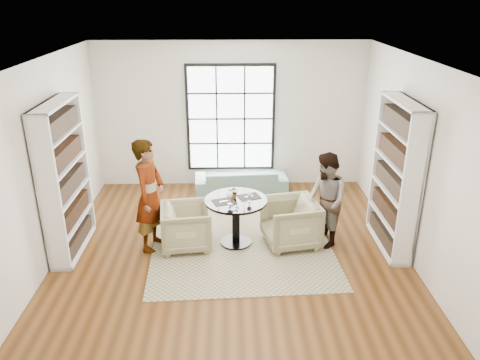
{
  "coord_description": "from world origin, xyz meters",
  "views": [
    {
      "loc": [
        -0.02,
        -6.4,
        3.9
      ],
      "look_at": [
        0.13,
        0.4,
        1.13
      ],
      "focal_mm": 35.0,
      "sensor_mm": 36.0,
      "label": 1
    }
  ],
  "objects_px": {
    "pedestal_table": "(236,212)",
    "wine_glass_left": "(230,195)",
    "person_right": "(326,200)",
    "armchair_right": "(290,223)",
    "wine_glass_right": "(249,194)",
    "flower_centerpiece": "(234,192)",
    "armchair_left": "(186,227)",
    "sofa": "(241,181)",
    "person_left": "(150,195)"
  },
  "relations": [
    {
      "from": "pedestal_table",
      "to": "flower_centerpiece",
      "type": "xyz_separation_m",
      "value": [
        -0.03,
        0.05,
        0.32
      ]
    },
    {
      "from": "wine_glass_left",
      "to": "armchair_left",
      "type": "bearing_deg",
      "value": 172.25
    },
    {
      "from": "armchair_left",
      "to": "wine_glass_right",
      "type": "distance_m",
      "value": 1.16
    },
    {
      "from": "armchair_left",
      "to": "armchair_right",
      "type": "distance_m",
      "value": 1.69
    },
    {
      "from": "person_right",
      "to": "wine_glass_left",
      "type": "distance_m",
      "value": 1.55
    },
    {
      "from": "pedestal_table",
      "to": "armchair_left",
      "type": "xyz_separation_m",
      "value": [
        -0.8,
        -0.08,
        -0.22
      ]
    },
    {
      "from": "wine_glass_right",
      "to": "person_right",
      "type": "bearing_deg",
      "value": 2.6
    },
    {
      "from": "sofa",
      "to": "person_left",
      "type": "bearing_deg",
      "value": 51.43
    },
    {
      "from": "person_right",
      "to": "flower_centerpiece",
      "type": "height_order",
      "value": "person_right"
    },
    {
      "from": "sofa",
      "to": "person_right",
      "type": "bearing_deg",
      "value": 118.07
    },
    {
      "from": "armchair_left",
      "to": "wine_glass_left",
      "type": "height_order",
      "value": "wine_glass_left"
    },
    {
      "from": "wine_glass_right",
      "to": "wine_glass_left",
      "type": "bearing_deg",
      "value": -164.31
    },
    {
      "from": "wine_glass_left",
      "to": "flower_centerpiece",
      "type": "distance_m",
      "value": 0.23
    },
    {
      "from": "person_left",
      "to": "wine_glass_right",
      "type": "relative_size",
      "value": 10.55
    },
    {
      "from": "pedestal_table",
      "to": "sofa",
      "type": "bearing_deg",
      "value": 86.35
    },
    {
      "from": "sofa",
      "to": "armchair_left",
      "type": "xyz_separation_m",
      "value": [
        -0.93,
        -2.14,
        0.09
      ]
    },
    {
      "from": "sofa",
      "to": "flower_centerpiece",
      "type": "distance_m",
      "value": 2.12
    },
    {
      "from": "person_left",
      "to": "wine_glass_right",
      "type": "bearing_deg",
      "value": -75.88
    },
    {
      "from": "armchair_right",
      "to": "person_left",
      "type": "xyz_separation_m",
      "value": [
        -2.24,
        -0.05,
        0.53
      ]
    },
    {
      "from": "armchair_right",
      "to": "wine_glass_right",
      "type": "height_order",
      "value": "wine_glass_right"
    },
    {
      "from": "sofa",
      "to": "flower_centerpiece",
      "type": "xyz_separation_m",
      "value": [
        -0.16,
        -2.02,
        0.63
      ]
    },
    {
      "from": "armchair_left",
      "to": "person_right",
      "type": "distance_m",
      "value": 2.28
    },
    {
      "from": "pedestal_table",
      "to": "flower_centerpiece",
      "type": "relative_size",
      "value": 4.87
    },
    {
      "from": "pedestal_table",
      "to": "wine_glass_right",
      "type": "height_order",
      "value": "wine_glass_right"
    },
    {
      "from": "armchair_right",
      "to": "person_right",
      "type": "distance_m",
      "value": 0.68
    },
    {
      "from": "wine_glass_left",
      "to": "person_left",
      "type": "bearing_deg",
      "value": 175.63
    },
    {
      "from": "person_right",
      "to": "sofa",
      "type": "bearing_deg",
      "value": -159.42
    },
    {
      "from": "armchair_right",
      "to": "flower_centerpiece",
      "type": "relative_size",
      "value": 4.13
    },
    {
      "from": "armchair_left",
      "to": "wine_glass_right",
      "type": "height_order",
      "value": "wine_glass_right"
    },
    {
      "from": "person_right",
      "to": "wine_glass_left",
      "type": "xyz_separation_m",
      "value": [
        -1.53,
        -0.14,
        0.17
      ]
    },
    {
      "from": "armchair_right",
      "to": "wine_glass_left",
      "type": "bearing_deg",
      "value": -92.98
    },
    {
      "from": "armchair_right",
      "to": "flower_centerpiece",
      "type": "distance_m",
      "value": 1.05
    },
    {
      "from": "pedestal_table",
      "to": "wine_glass_left",
      "type": "xyz_separation_m",
      "value": [
        -0.1,
        -0.17,
        0.37
      ]
    },
    {
      "from": "pedestal_table",
      "to": "sofa",
      "type": "relative_size",
      "value": 0.54
    },
    {
      "from": "sofa",
      "to": "armchair_left",
      "type": "distance_m",
      "value": 2.34
    },
    {
      "from": "person_right",
      "to": "person_left",
      "type": "bearing_deg",
      "value": -100.39
    },
    {
      "from": "armchair_right",
      "to": "sofa",
      "type": "bearing_deg",
      "value": -171.4
    },
    {
      "from": "armchair_right",
      "to": "person_right",
      "type": "height_order",
      "value": "person_right"
    },
    {
      "from": "pedestal_table",
      "to": "wine_glass_left",
      "type": "height_order",
      "value": "wine_glass_left"
    },
    {
      "from": "sofa",
      "to": "armchair_left",
      "type": "bearing_deg",
      "value": 62.59
    },
    {
      "from": "wine_glass_right",
      "to": "sofa",
      "type": "bearing_deg",
      "value": 92.12
    },
    {
      "from": "wine_glass_right",
      "to": "flower_centerpiece",
      "type": "height_order",
      "value": "flower_centerpiece"
    },
    {
      "from": "pedestal_table",
      "to": "person_left",
      "type": "distance_m",
      "value": 1.4
    },
    {
      "from": "person_right",
      "to": "wine_glass_right",
      "type": "bearing_deg",
      "value": -98.74
    },
    {
      "from": "armchair_left",
      "to": "person_right",
      "type": "relative_size",
      "value": 0.51
    },
    {
      "from": "armchair_left",
      "to": "wine_glass_right",
      "type": "bearing_deg",
      "value": -98.1
    },
    {
      "from": "armchair_left",
      "to": "person_right",
      "type": "xyz_separation_m",
      "value": [
        2.24,
        0.05,
        0.42
      ]
    },
    {
      "from": "pedestal_table",
      "to": "person_left",
      "type": "height_order",
      "value": "person_left"
    },
    {
      "from": "person_right",
      "to": "flower_centerpiece",
      "type": "relative_size",
      "value": 7.56
    },
    {
      "from": "wine_glass_right",
      "to": "flower_centerpiece",
      "type": "distance_m",
      "value": 0.28
    }
  ]
}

